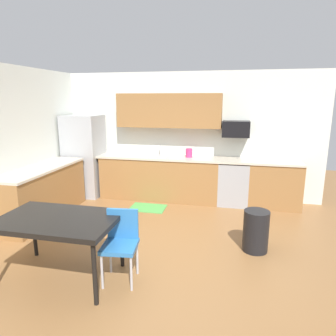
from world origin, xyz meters
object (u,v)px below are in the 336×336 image
Objects in this scene: chair_near_table at (121,239)px; trash_bin at (256,231)px; microwave at (236,129)px; oven_range at (233,182)px; refrigerator at (85,156)px; dining_table at (58,223)px; kettle at (189,153)px.

chair_near_table is 1.42× the size of trash_bin.
chair_near_table is at bearing -112.30° from microwave.
oven_range is 1.10m from microwave.
dining_table is at bearing -67.88° from refrigerator.
chair_near_table is 3.14m from kettle.
dining_table is at bearing -121.65° from microwave.
microwave is (3.27, 0.18, 0.65)m from refrigerator.
trash_bin is at bearing -80.64° from microwave.
chair_near_table is 1.95m from trash_bin.
microwave is at bearing 99.36° from trash_bin.
oven_range is 3.77m from dining_table.
oven_range is (3.27, 0.08, -0.44)m from refrigerator.
oven_range is 1.07× the size of chair_near_table.
chair_near_table reaches higher than trash_bin.
microwave is (0.00, 0.10, 1.09)m from oven_range.
chair_near_table is (-1.28, -3.03, 0.05)m from oven_range.
refrigerator is 3.34m from microwave.
oven_range is 3.29m from chair_near_table.
kettle is at bearing -176.95° from microwave.
kettle is (-1.28, 2.02, 0.72)m from trash_bin.
trash_bin is (3.61, -1.89, -0.60)m from refrigerator.
dining_table is at bearing -108.50° from kettle.
dining_table is at bearing -122.46° from oven_range.
refrigerator reaches higher than trash_bin.
refrigerator is at bearing 123.96° from chair_near_table.
refrigerator is 3.58m from chair_near_table.
microwave reaches higher than oven_range.
chair_near_table is at bearing -146.91° from trash_bin.
microwave reaches higher than trash_bin.
chair_near_table is (1.99, -2.95, -0.39)m from refrigerator.
chair_near_table is at bearing -56.04° from refrigerator.
trash_bin is (2.36, 1.20, -0.41)m from dining_table.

